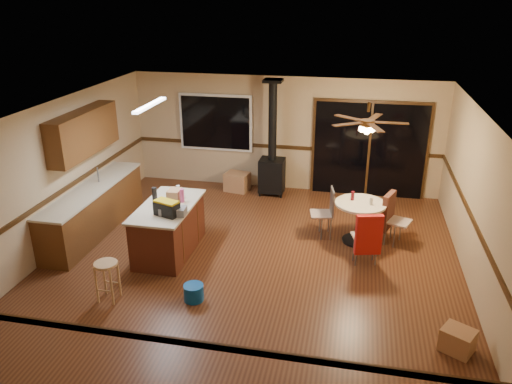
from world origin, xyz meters
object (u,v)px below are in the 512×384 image
(toolbox_black, at_px, (167,209))
(chair_left, at_px, (327,207))
(wood_stove, at_px, (272,164))
(toolbox_grey, at_px, (173,211))
(kitchen_island, at_px, (169,229))
(blue_bucket, at_px, (194,293))
(box_under_window, at_px, (237,182))
(chair_near, at_px, (368,234))
(box_corner_b, at_px, (458,340))
(chair_right, at_px, (390,212))
(dining_table, at_px, (360,215))
(bar_stool, at_px, (108,281))

(toolbox_black, bearing_deg, chair_left, 31.91)
(wood_stove, relative_size, toolbox_grey, 5.92)
(kitchen_island, bearing_deg, blue_bucket, -56.69)
(toolbox_grey, bearing_deg, box_under_window, 86.06)
(chair_left, relative_size, box_under_window, 0.97)
(chair_near, height_order, box_corner_b, chair_near)
(kitchen_island, relative_size, chair_right, 2.40)
(box_under_window, xyz_separation_m, box_corner_b, (4.09, -4.85, -0.05))
(dining_table, bearing_deg, chair_right, 12.52)
(chair_right, bearing_deg, blue_bucket, -138.91)
(box_under_window, distance_m, box_corner_b, 6.35)
(toolbox_black, relative_size, box_under_window, 0.77)
(toolbox_grey, xyz_separation_m, chair_near, (3.17, 0.54, -0.37))
(kitchen_island, height_order, box_under_window, kitchen_island)
(blue_bucket, relative_size, dining_table, 0.33)
(wood_stove, bearing_deg, chair_left, -53.61)
(wood_stove, bearing_deg, toolbox_grey, -107.37)
(bar_stool, distance_m, box_corner_b, 4.94)
(blue_bucket, bearing_deg, chair_left, 54.91)
(toolbox_grey, bearing_deg, dining_table, 25.03)
(toolbox_grey, relative_size, box_corner_b, 1.10)
(dining_table, height_order, box_under_window, dining_table)
(blue_bucket, bearing_deg, chair_right, 41.09)
(bar_stool, bearing_deg, kitchen_island, 77.07)
(bar_stool, bearing_deg, dining_table, 36.22)
(wood_stove, bearing_deg, kitchen_island, -113.09)
(dining_table, xyz_separation_m, chair_near, (0.15, -0.88, 0.06))
(kitchen_island, relative_size, toolbox_grey, 3.94)
(toolbox_black, xyz_separation_m, chair_near, (3.26, 0.57, -0.42))
(toolbox_grey, distance_m, chair_right, 3.89)
(toolbox_grey, bearing_deg, bar_stool, -115.84)
(kitchen_island, height_order, blue_bucket, kitchen_island)
(bar_stool, distance_m, chair_right, 5.01)
(kitchen_island, distance_m, toolbox_grey, 0.66)
(blue_bucket, bearing_deg, box_corner_b, -6.20)
(chair_left, distance_m, box_under_window, 2.93)
(blue_bucket, xyz_separation_m, chair_near, (2.53, 1.54, 0.47))
(dining_table, xyz_separation_m, chair_right, (0.53, 0.12, 0.06))
(wood_stove, height_order, chair_right, wood_stove)
(toolbox_black, xyz_separation_m, chair_right, (3.65, 1.57, -0.42))
(kitchen_island, height_order, chair_near, chair_near)
(kitchen_island, bearing_deg, chair_right, 17.40)
(wood_stove, xyz_separation_m, chair_left, (1.37, -1.86, -0.14))
(toolbox_black, xyz_separation_m, chair_left, (2.52, 1.57, -0.42))
(chair_left, bearing_deg, dining_table, -11.26)
(dining_table, bearing_deg, toolbox_grey, -154.97)
(chair_left, xyz_separation_m, box_under_window, (-2.19, 1.91, -0.38))
(chair_left, bearing_deg, chair_right, -0.05)
(wood_stove, xyz_separation_m, box_under_window, (-0.82, 0.05, -0.52))
(toolbox_grey, height_order, chair_near, toolbox_grey)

